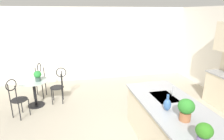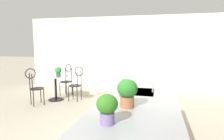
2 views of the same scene
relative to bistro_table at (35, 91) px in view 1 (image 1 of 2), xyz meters
The scene contains 11 objects.
wall_left_window 2.86m from the bistro_table, 135.44° to the left, with size 0.12×7.80×2.70m, color silver.
kitchen_island 3.80m from the bistro_table, 46.36° to the left, with size 2.80×1.06×0.92m.
bistro_table is the anchor object (origin of this frame).
chair_near_window 0.67m from the bistro_table, 28.62° to the right, with size 0.54×0.54×1.04m.
chair_by_island 0.66m from the bistro_table, 96.80° to the left, with size 0.40×0.49×1.04m.
chair_toward_desk 0.66m from the bistro_table, behind, with size 0.52×0.46×1.04m.
sink_faucet 3.64m from the bistro_table, 54.70° to the left, with size 0.02×0.02×0.22m, color #B2B5BA.
potted_plant_on_table 0.48m from the bistro_table, 68.60° to the left, with size 0.20×0.20×0.28m.
potted_plant_counter_far 4.35m from the bistro_table, 36.15° to the left, with size 0.21×0.21×0.30m.
potted_plant_counter_near 4.01m from the bistro_table, 42.16° to the left, with size 0.25×0.25×0.35m.
vase_on_counter 3.66m from the bistro_table, 44.57° to the left, with size 0.13×0.13×0.29m.
Camera 1 is at (2.86, -0.94, 2.53)m, focal length 30.49 mm.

